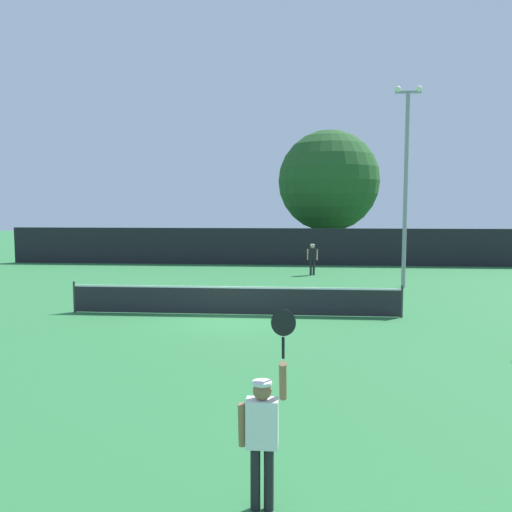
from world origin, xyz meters
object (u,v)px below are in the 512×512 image
parked_car_near (290,244)px  player_receiving (312,256)px  tennis_ball (197,297)px  light_pole (406,175)px  large_tree (329,181)px  parked_car_mid (349,245)px  player_serving (263,425)px

parked_car_near → player_receiving: bearing=-80.4°
player_receiving → tennis_ball: bearing=57.3°
light_pole → large_tree: (-2.52, 14.74, 0.48)m
player_receiving → parked_car_near: parked_car_near is taller
player_receiving → tennis_ball: size_ratio=24.38×
tennis_ball → parked_car_mid: (7.89, 19.20, 0.74)m
parked_car_mid → player_receiving: bearing=-98.7°
light_pole → player_receiving: bearing=133.5°
tennis_ball → light_pole: 10.61m
light_pole → parked_car_near: (-5.33, 17.03, -4.23)m
light_pole → large_tree: bearing=99.7°
player_serving → tennis_ball: bearing=104.1°
large_tree → parked_car_mid: size_ratio=2.09×
player_receiving → parked_car_mid: 12.11m
player_serving → player_receiving: (1.19, 21.89, -0.03)m
player_serving → large_tree: size_ratio=0.26×
player_receiving → parked_car_mid: parked_car_mid is taller
parked_car_mid → light_pole: bearing=-80.8°
parked_car_mid → large_tree: bearing=-139.5°
player_receiving → light_pole: 7.00m
player_receiving → parked_car_mid: size_ratio=0.38×
player_serving → light_pole: bearing=73.8°
player_serving → light_pole: size_ratio=0.27×
tennis_ball → parked_car_mid: 20.77m
player_receiving → light_pole: bearing=133.5°
tennis_ball → light_pole: (8.76, 3.33, 4.97)m
large_tree → light_pole: bearing=-80.3°
player_receiving → parked_car_near: 12.94m
tennis_ball → light_pole: bearing=20.8°
parked_car_near → parked_car_mid: (4.45, -1.15, 0.00)m
tennis_ball → light_pole: size_ratio=0.01×
tennis_ball → parked_car_near: (3.44, 20.36, 0.74)m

